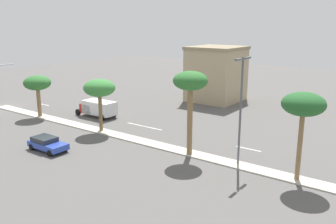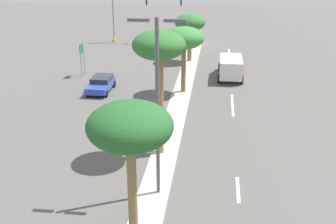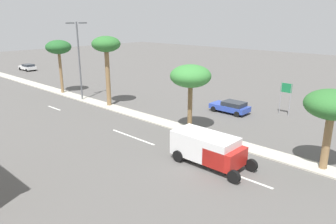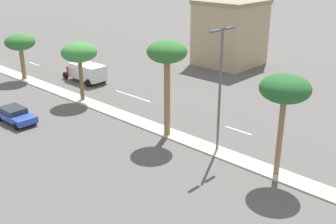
{
  "view_description": "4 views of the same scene",
  "coord_description": "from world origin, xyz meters",
  "views": [
    {
      "loc": [
        29.16,
        54.02,
        12.97
      ],
      "look_at": [
        -3.05,
        30.35,
        3.01
      ],
      "focal_mm": 38.6,
      "sensor_mm": 36.0,
      "label": 1
    },
    {
      "loc": [
        -3.31,
        61.01,
        13.17
      ],
      "look_at": [
        -0.32,
        36.28,
        3.39
      ],
      "focal_mm": 44.75,
      "sensor_mm": 36.0,
      "label": 2
    },
    {
      "loc": [
        -22.56,
        4.46,
        10.41
      ],
      "look_at": [
        -0.61,
        24.72,
        1.57
      ],
      "focal_mm": 33.85,
      "sensor_mm": 36.0,
      "label": 3
    },
    {
      "loc": [
        24.61,
        58.18,
        15.08
      ],
      "look_at": [
        -0.39,
        34.93,
        1.85
      ],
      "focal_mm": 43.77,
      "sensor_mm": 36.0,
      "label": 4
    }
  ],
  "objects": [
    {
      "name": "lane_stripe_outboard",
      "position": [
        -4.84,
        4.0,
        0.01
      ],
      "size": [
        0.2,
        2.8,
        0.01
      ],
      "primitive_type": "cube",
      "color": "silver",
      "rests_on": "ground"
    },
    {
      "name": "ground_plane",
      "position": [
        0.0,
        35.41,
        0.0
      ],
      "size": [
        160.0,
        160.0,
        0.0
      ],
      "primitive_type": "plane",
      "color": "#565451"
    },
    {
      "name": "box_truck",
      "position": [
        -4.76,
        16.74,
        1.27
      ],
      "size": [
        2.61,
        6.14,
        2.29
      ],
      "color": "#B21E19",
      "rests_on": "ground"
    },
    {
      "name": "lane_stripe_leading",
      "position": [
        -4.84,
        39.56,
        0.01
      ],
      "size": [
        0.2,
        2.8,
        0.01
      ],
      "primitive_type": "cube",
      "color": "silver",
      "rests_on": "ground"
    },
    {
      "name": "street_lamp_inboard",
      "position": [
        -0.28,
        40.54,
        5.92
      ],
      "size": [
        2.9,
        0.24,
        9.91
      ],
      "color": "#515459",
      "rests_on": "median_curb"
    },
    {
      "name": "lane_stripe_center",
      "position": [
        -4.84,
        26.68,
        0.01
      ],
      "size": [
        0.2,
        2.8,
        0.01
      ],
      "primitive_type": "cube",
      "color": "silver",
      "rests_on": "ground"
    },
    {
      "name": "directional_road_sign",
      "position": [
        11.29,
        17.99,
        2.56
      ],
      "size": [
        0.1,
        1.23,
        3.61
      ],
      "color": "gray",
      "rests_on": "ground"
    },
    {
      "name": "palm_tree_front",
      "position": [
        0.34,
        35.5,
        7.2
      ],
      "size": [
        3.39,
        3.39,
        8.35
      ],
      "color": "olive",
      "rests_on": "median_curb"
    },
    {
      "name": "lane_stripe_trailing",
      "position": [
        -4.84,
        13.08,
        0.01
      ],
      "size": [
        0.2,
        2.8,
        0.01
      ],
      "primitive_type": "cube",
      "color": "silver",
      "rests_on": "ground"
    },
    {
      "name": "palm_tree_right",
      "position": [
        0.15,
        10.29,
        4.73
      ],
      "size": [
        3.71,
        3.71,
        5.74
      ],
      "color": "olive",
      "rests_on": "median_curb"
    },
    {
      "name": "lane_stripe_mid",
      "position": [
        -4.84,
        23.81,
        0.01
      ],
      "size": [
        0.2,
        2.8,
        0.01
      ],
      "primitive_type": "cube",
      "color": "silver",
      "rests_on": "ground"
    },
    {
      "name": "traffic_signal_gantry",
      "position": [
        8.56,
        -0.12,
        4.45
      ],
      "size": [
        15.29,
        0.53,
        6.91
      ],
      "color": "gray",
      "rests_on": "ground"
    },
    {
      "name": "palm_tree_rear",
      "position": [
        -0.12,
        22.35,
        5.29
      ],
      "size": [
        3.79,
        3.79,
        6.3
      ],
      "color": "brown",
      "rests_on": "median_curb"
    },
    {
      "name": "palm_tree_near",
      "position": [
        0.01,
        46.09,
        6.47
      ],
      "size": [
        3.51,
        3.51,
        7.45
      ],
      "color": "olive",
      "rests_on": "median_curb"
    },
    {
      "name": "sedan_blue_rear",
      "position": [
        7.95,
        22.84,
        0.74
      ],
      "size": [
        2.12,
        4.44,
        1.38
      ],
      "color": "#2D47AD",
      "rests_on": "ground"
    }
  ]
}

